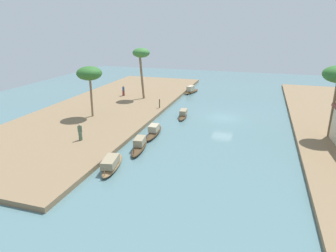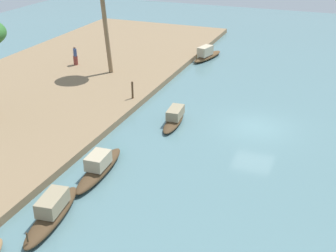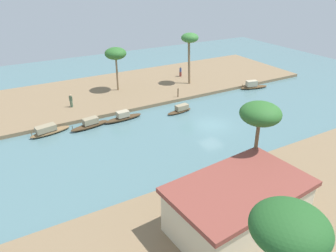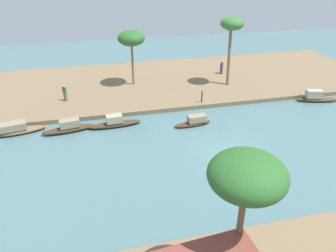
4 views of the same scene
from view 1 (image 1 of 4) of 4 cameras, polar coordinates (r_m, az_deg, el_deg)
name	(u,v)px [view 1 (image 1 of 4)]	position (r m, az deg, el deg)	size (l,w,h in m)	color
river_water	(223,118)	(38.69, 10.51, 1.53)	(79.56, 79.56, 0.00)	slate
riverbank_left	(110,106)	(43.34, -10.96, 3.69)	(47.55, 15.78, 0.43)	#846B4C
sampan_upstream_small	(183,115)	(38.18, 2.91, 2.20)	(3.59, 1.18, 0.96)	#47331E
sampan_foreground	(191,90)	(52.12, 4.48, 6.81)	(4.53, 1.98, 1.27)	brown
sampan_near_left_bank	(154,132)	(32.09, -2.70, -1.06)	(4.81, 1.24, 1.16)	#47331E
sampan_with_tall_canopy	(140,145)	(28.55, -5.47, -3.71)	(4.66, 1.64, 1.15)	#47331E
sampan_downstream_large	(112,164)	(25.20, -10.74, -7.15)	(4.56, 1.89, 1.09)	brown
person_on_near_bank	(80,133)	(30.65, -16.45, -1.33)	(0.47, 0.47, 1.71)	#4C664C
person_by_mooring	(123,91)	(48.55, -8.52, 6.56)	(0.52, 0.52, 1.60)	brown
mooring_post	(159,104)	(40.91, -1.64, 4.32)	(0.14, 0.14, 1.22)	#4C3823
palm_tree_left_near	(141,55)	(45.58, -5.15, 13.42)	(2.55, 2.55, 7.59)	#7F6647
palm_tree_left_far	(89,74)	(37.34, -14.81, 9.63)	(3.02, 3.02, 6.18)	#7F6647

